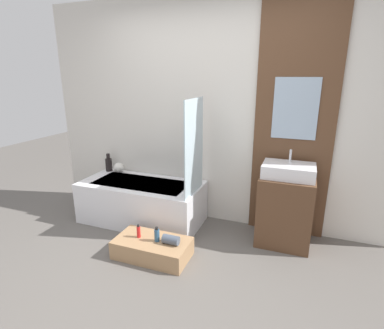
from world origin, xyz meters
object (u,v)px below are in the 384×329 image
(bathtub, at_px, (142,202))
(sink, at_px, (289,171))
(wooden_step_bench, at_px, (152,248))
(bottle_soap_secondary, at_px, (157,235))
(bottle_soap_primary, at_px, (139,232))
(vase_tall_dark, at_px, (109,164))
(vase_round_light, at_px, (119,168))

(bathtub, distance_m, sink, 1.76)
(wooden_step_bench, bearing_deg, bottle_soap_secondary, 0.00)
(wooden_step_bench, bearing_deg, bathtub, 126.48)
(bathtub, xyz_separation_m, wooden_step_bench, (0.48, -0.65, -0.16))
(bathtub, relative_size, bottle_soap_primary, 10.47)
(vase_tall_dark, xyz_separation_m, vase_round_light, (0.17, -0.02, -0.03))
(vase_round_light, bearing_deg, wooden_step_bench, -42.99)
(wooden_step_bench, relative_size, bottle_soap_secondary, 4.97)
(sink, distance_m, bottle_soap_primary, 1.63)
(bathtub, xyz_separation_m, bottle_soap_primary, (0.33, -0.65, -0.01))
(bathtub, height_order, bottle_soap_primary, bathtub)
(vase_tall_dark, bearing_deg, bathtub, -21.97)
(wooden_step_bench, height_order, vase_round_light, vase_round_light)
(bottle_soap_primary, relative_size, bottle_soap_secondary, 0.94)
(sink, xyz_separation_m, bottle_soap_primary, (-1.34, -0.75, -0.57))
(vase_round_light, xyz_separation_m, bottle_soap_secondary, (1.00, -0.88, -0.32))
(vase_tall_dark, distance_m, bottle_soap_secondary, 1.52)
(sink, bearing_deg, vase_round_light, 176.37)
(bottle_soap_primary, bearing_deg, bottle_soap_secondary, 0.00)
(bottle_soap_primary, bearing_deg, vase_tall_dark, 136.95)
(sink, height_order, vase_tall_dark, sink)
(wooden_step_bench, bearing_deg, bottle_soap_primary, 180.00)
(bathtub, height_order, wooden_step_bench, bathtub)
(bottle_soap_primary, distance_m, bottle_soap_secondary, 0.20)
(bathtub, xyz_separation_m, vase_round_light, (-0.47, 0.23, 0.31))
(bottle_soap_secondary, bearing_deg, bottle_soap_primary, 180.00)
(wooden_step_bench, height_order, bottle_soap_secondary, bottle_soap_secondary)
(vase_round_light, bearing_deg, bathtub, -26.57)
(bathtub, height_order, vase_round_light, vase_round_light)
(bathtub, xyz_separation_m, sink, (1.67, 0.10, 0.56))
(wooden_step_bench, bearing_deg, vase_round_light, 137.01)
(wooden_step_bench, xyz_separation_m, vase_tall_dark, (-1.12, 0.91, 0.50))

